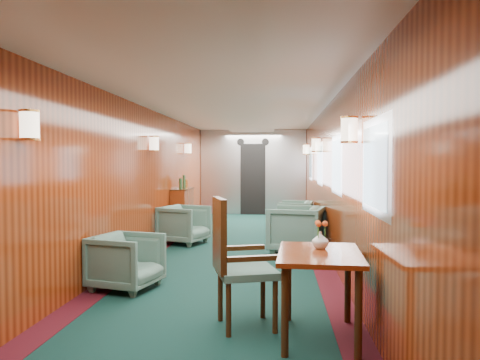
{
  "coord_description": "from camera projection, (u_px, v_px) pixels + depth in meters",
  "views": [
    {
      "loc": [
        0.71,
        -7.33,
        1.49
      ],
      "look_at": [
        0.0,
        1.37,
        1.15
      ],
      "focal_mm": 35.0,
      "sensor_mm": 36.0,
      "label": 1
    }
  ],
  "objects": [
    {
      "name": "flower_vase",
      "position": [
        320.0,
        240.0,
        4.07
      ],
      "size": [
        0.16,
        0.16,
        0.15
      ],
      "primitive_type": "imported",
      "rotation": [
        0.0,
        0.0,
        0.1
      ],
      "color": "beige",
      "rests_on": "dining_table"
    },
    {
      "name": "side_chair",
      "position": [
        235.0,
        257.0,
        4.17
      ],
      "size": [
        0.64,
        0.66,
        1.17
      ],
      "rotation": [
        0.0,
        0.0,
        0.29
      ],
      "color": "#1E4641",
      "rests_on": "ground"
    },
    {
      "name": "credenza",
      "position": [
        182.0,
        209.0,
        10.03
      ],
      "size": [
        0.32,
        1.04,
        1.2
      ],
      "color": "maroon",
      "rests_on": "ground"
    },
    {
      "name": "armchair_right_near",
      "position": [
        296.0,
        229.0,
        7.64
      ],
      "size": [
        1.02,
        1.0,
        0.77
      ],
      "primitive_type": "imported",
      "rotation": [
        0.0,
        0.0,
        -1.81
      ],
      "color": "#1E4641",
      "rests_on": "ground"
    },
    {
      "name": "armchair_left_far",
      "position": [
        184.0,
        224.0,
        8.5
      ],
      "size": [
        0.97,
        0.96,
        0.7
      ],
      "primitive_type": "imported",
      "rotation": [
        0.0,
        0.0,
        1.23
      ],
      "color": "#1E4641",
      "rests_on": "ground"
    },
    {
      "name": "dining_table",
      "position": [
        320.0,
        266.0,
        3.92
      ],
      "size": [
        0.73,
        1.01,
        0.73
      ],
      "rotation": [
        0.0,
        0.0,
        -0.05
      ],
      "color": "maroon",
      "rests_on": "ground"
    },
    {
      "name": "windows_right",
      "position": [
        327.0,
        164.0,
        7.49
      ],
      "size": [
        0.02,
        8.6,
        0.8
      ],
      "color": "silver",
      "rests_on": "ground"
    },
    {
      "name": "room",
      "position": [
        233.0,
        153.0,
        7.35
      ],
      "size": [
        12.0,
        12.1,
        2.4
      ],
      "color": "#0D2F29",
      "rests_on": "ground"
    },
    {
      "name": "bulkhead",
      "position": [
        253.0,
        173.0,
        13.26
      ],
      "size": [
        2.98,
        0.17,
        2.39
      ],
      "color": "#BABDC1",
      "rests_on": "ground"
    },
    {
      "name": "armchair_left_near",
      "position": [
        127.0,
        261.0,
        5.46
      ],
      "size": [
        0.86,
        0.85,
        0.65
      ],
      "primitive_type": "imported",
      "rotation": [
        0.0,
        0.0,
        1.31
      ],
      "color": "#1E4641",
      "rests_on": "ground"
    },
    {
      "name": "armchair_right_far",
      "position": [
        296.0,
        215.0,
        10.17
      ],
      "size": [
        0.79,
        0.78,
        0.65
      ],
      "primitive_type": "imported",
      "rotation": [
        0.0,
        0.0,
        -1.7
      ],
      "color": "#1E4641",
      "rests_on": "ground"
    },
    {
      "name": "wall_sconces",
      "position": [
        236.0,
        144.0,
        7.91
      ],
      "size": [
        2.97,
        7.97,
        0.25
      ],
      "color": "#F9E3C2",
      "rests_on": "ground"
    }
  ]
}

